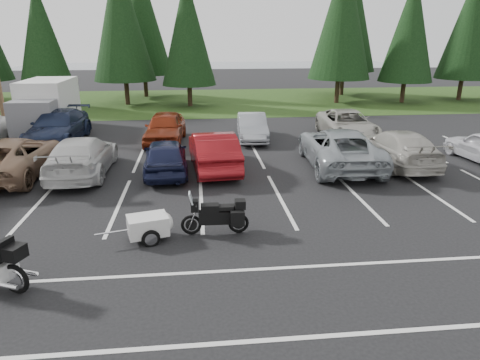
% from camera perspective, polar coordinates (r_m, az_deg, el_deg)
% --- Properties ---
extents(ground, '(120.00, 120.00, 0.00)m').
position_cam_1_polar(ground, '(13.48, -7.24, -4.59)').
color(ground, black).
rests_on(ground, ground).
extents(grass_strip, '(80.00, 16.00, 0.01)m').
position_cam_1_polar(grass_strip, '(36.77, -6.62, 10.36)').
color(grass_strip, '#1B3811').
rests_on(grass_strip, ground).
extents(lake_water, '(70.00, 50.00, 0.02)m').
position_cam_1_polar(lake_water, '(67.68, -2.97, 14.26)').
color(lake_water, slate).
rests_on(lake_water, ground).
extents(box_truck, '(2.40, 5.60, 2.90)m').
position_cam_1_polar(box_truck, '(26.55, -24.65, 8.74)').
color(box_truck, silver).
rests_on(box_truck, ground).
extents(stall_markings, '(32.00, 16.00, 0.01)m').
position_cam_1_polar(stall_markings, '(15.33, -7.12, -1.62)').
color(stall_markings, silver).
rests_on(stall_markings, ground).
extents(conifer_3, '(3.87, 3.87, 9.02)m').
position_cam_1_polar(conifer_3, '(35.50, -25.01, 17.06)').
color(conifer_3, '#332316').
rests_on(conifer_3, ground).
extents(conifer_4, '(4.80, 4.80, 11.17)m').
position_cam_1_polar(conifer_4, '(35.71, -15.62, 20.10)').
color(conifer_4, '#332316').
rests_on(conifer_4, ground).
extents(conifer_5, '(4.14, 4.14, 9.63)m').
position_cam_1_polar(conifer_5, '(33.98, -7.02, 19.19)').
color(conifer_5, '#332316').
rests_on(conifer_5, ground).
extents(conifer_6, '(4.93, 4.93, 11.48)m').
position_cam_1_polar(conifer_6, '(36.40, 13.50, 20.51)').
color(conifer_6, '#332316').
rests_on(conifer_6, ground).
extents(conifer_7, '(4.27, 4.27, 9.94)m').
position_cam_1_polar(conifer_7, '(38.21, 21.78, 18.28)').
color(conifer_7, '#332316').
rests_on(conifer_7, ground).
extents(conifer_8, '(4.53, 4.53, 10.56)m').
position_cam_1_polar(conifer_8, '(41.64, 28.39, 17.85)').
color(conifer_8, '#332316').
rests_on(conifer_8, ground).
extents(conifer_back_b, '(4.97, 4.97, 11.58)m').
position_cam_1_polar(conifer_back_b, '(40.15, -13.08, 20.42)').
color(conifer_back_b, '#332316').
rests_on(conifer_back_b, ground).
extents(conifer_back_c, '(5.50, 5.50, 12.81)m').
position_cam_1_polar(conifer_back_c, '(41.52, 14.16, 21.27)').
color(conifer_back_c, '#332316').
rests_on(conifer_back_c, ground).
extents(car_near_2, '(2.65, 5.59, 1.54)m').
position_cam_1_polar(car_near_2, '(19.03, -28.00, 2.74)').
color(car_near_2, '#87664E').
rests_on(car_near_2, ground).
extents(car_near_3, '(2.16, 5.25, 1.52)m').
position_cam_1_polar(car_near_3, '(18.09, -20.32, 3.02)').
color(car_near_3, beige).
rests_on(car_near_3, ground).
extents(car_near_4, '(1.92, 4.30, 1.44)m').
position_cam_1_polar(car_near_4, '(17.36, -9.91, 3.15)').
color(car_near_4, '#151936').
rests_on(car_near_4, ground).
extents(car_near_5, '(2.10, 4.96, 1.59)m').
position_cam_1_polar(car_near_5, '(17.65, -3.58, 3.92)').
color(car_near_5, maroon).
rests_on(car_near_5, ground).
extents(car_near_6, '(3.11, 6.05, 1.63)m').
position_cam_1_polar(car_near_6, '(18.49, 13.11, 4.22)').
color(car_near_6, gray).
rests_on(car_near_6, ground).
extents(car_near_7, '(2.12, 5.17, 1.50)m').
position_cam_1_polar(car_near_7, '(19.48, 20.25, 4.06)').
color(car_near_7, '#AAA69C').
rests_on(car_near_7, ground).
extents(car_far_1, '(2.50, 5.68, 1.62)m').
position_cam_1_polar(car_far_1, '(24.08, -23.08, 6.51)').
color(car_far_1, '#161F39').
rests_on(car_far_1, ground).
extents(car_far_2, '(2.18, 4.73, 1.57)m').
position_cam_1_polar(car_far_2, '(22.49, -9.96, 6.89)').
color(car_far_2, maroon).
rests_on(car_far_2, ground).
extents(car_far_3, '(1.66, 4.20, 1.36)m').
position_cam_1_polar(car_far_3, '(22.84, 1.62, 7.07)').
color(car_far_3, gray).
rests_on(car_far_3, ground).
extents(car_far_4, '(2.67, 5.41, 1.48)m').
position_cam_1_polar(car_far_4, '(23.88, 14.12, 7.18)').
color(car_far_4, '#A09D93').
rests_on(car_far_4, ground).
extents(cargo_trailer, '(1.70, 1.23, 0.71)m').
position_cam_1_polar(cargo_trailer, '(11.92, -12.17, -6.25)').
color(cargo_trailer, silver).
rests_on(cargo_trailer, ground).
extents(adventure_motorcycle, '(2.11, 0.77, 1.28)m').
position_cam_1_polar(adventure_motorcycle, '(11.91, -3.38, -4.36)').
color(adventure_motorcycle, black).
rests_on(adventure_motorcycle, ground).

